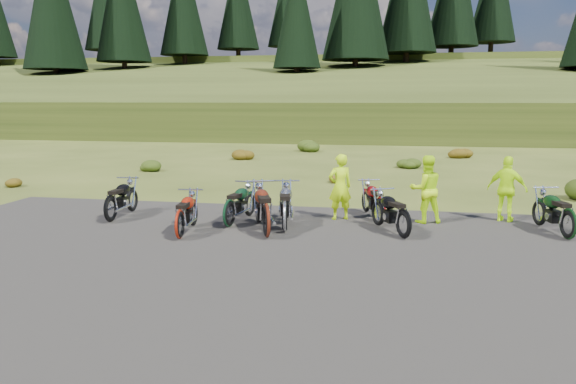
% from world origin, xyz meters
% --- Properties ---
extents(ground, '(300.00, 300.00, 0.00)m').
position_xyz_m(ground, '(0.00, 0.00, 0.00)').
color(ground, '#3A4416').
rests_on(ground, ground).
extents(gravel_pad, '(20.00, 12.00, 0.04)m').
position_xyz_m(gravel_pad, '(0.00, -2.00, 0.00)').
color(gravel_pad, black).
rests_on(gravel_pad, ground).
extents(hill_slope, '(300.00, 45.97, 9.37)m').
position_xyz_m(hill_slope, '(0.00, 50.00, 0.00)').
color(hill_slope, '#2C3812').
rests_on(hill_slope, ground).
extents(hill_plateau, '(300.00, 90.00, 9.17)m').
position_xyz_m(hill_plateau, '(0.00, 110.00, 0.00)').
color(hill_plateau, '#2C3812').
rests_on(hill_plateau, ground).
extents(conifer_14, '(5.28, 5.28, 14.00)m').
position_xyz_m(conifer_14, '(-51.00, 70.00, 16.55)').
color(conifer_14, black).
rests_on(conifer_14, ground).
extents(conifer_19, '(6.16, 6.16, 16.00)m').
position_xyz_m(conifer_19, '(-21.00, 69.00, 17.36)').
color(conifer_19, black).
rests_on(conifer_19, ground).
extents(conifer_20, '(5.72, 5.72, 15.00)m').
position_xyz_m(conifer_20, '(-15.00, 75.00, 17.65)').
color(conifer_20, black).
rests_on(conifer_20, ground).
extents(conifer_21, '(5.28, 5.28, 14.00)m').
position_xyz_m(conifer_21, '(-9.00, 50.00, 12.56)').
color(conifer_21, black).
rests_on(conifer_21, ground).
extents(shrub_0, '(0.77, 0.77, 0.45)m').
position_xyz_m(shrub_0, '(-12.00, 6.00, 0.23)').
color(shrub_0, '#5D380B').
rests_on(shrub_0, ground).
extents(shrub_1, '(1.03, 1.03, 0.61)m').
position_xyz_m(shrub_1, '(-9.10, 11.30, 0.31)').
color(shrub_1, '#20380E').
rests_on(shrub_1, ground).
extents(shrub_2, '(1.30, 1.30, 0.77)m').
position_xyz_m(shrub_2, '(-6.20, 16.60, 0.38)').
color(shrub_2, '#5D380B').
rests_on(shrub_2, ground).
extents(shrub_3, '(1.56, 1.56, 0.92)m').
position_xyz_m(shrub_3, '(-3.30, 21.90, 0.46)').
color(shrub_3, '#20380E').
rests_on(shrub_3, ground).
extents(shrub_4, '(0.77, 0.77, 0.45)m').
position_xyz_m(shrub_4, '(-0.40, 9.20, 0.23)').
color(shrub_4, '#5D380B').
rests_on(shrub_4, ground).
extents(shrub_5, '(1.03, 1.03, 0.61)m').
position_xyz_m(shrub_5, '(2.50, 14.50, 0.31)').
color(shrub_5, '#20380E').
rests_on(shrub_5, ground).
extents(shrub_6, '(1.30, 1.30, 0.77)m').
position_xyz_m(shrub_6, '(5.40, 19.80, 0.38)').
color(shrub_6, '#5D380B').
rests_on(shrub_6, ground).
extents(motorcycle_0, '(0.75, 2.06, 1.07)m').
position_xyz_m(motorcycle_0, '(-5.48, 0.93, 0.00)').
color(motorcycle_0, black).
rests_on(motorcycle_0, ground).
extents(motorcycle_1, '(0.86, 2.02, 1.03)m').
position_xyz_m(motorcycle_1, '(-3.00, -0.45, 0.00)').
color(motorcycle_1, maroon).
rests_on(motorcycle_1, ground).
extents(motorcycle_2, '(0.94, 2.08, 1.05)m').
position_xyz_m(motorcycle_2, '(-2.22, 0.95, 0.00)').
color(motorcycle_2, black).
rests_on(motorcycle_2, ground).
extents(motorcycle_3, '(1.06, 2.25, 1.13)m').
position_xyz_m(motorcycle_3, '(-0.74, 0.70, 0.00)').
color(motorcycle_3, '#9E9FA2').
rests_on(motorcycle_3, ground).
extents(motorcycle_4, '(1.53, 2.42, 1.20)m').
position_xyz_m(motorcycle_4, '(-1.05, 0.05, 0.00)').
color(motorcycle_4, '#561C0E').
rests_on(motorcycle_4, ground).
extents(motorcycle_5, '(1.52, 2.06, 1.04)m').
position_xyz_m(motorcycle_5, '(2.11, 0.57, 0.00)').
color(motorcycle_5, black).
rests_on(motorcycle_5, ground).
extents(motorcycle_6, '(1.27, 2.05, 1.02)m').
position_xyz_m(motorcycle_6, '(1.54, 2.22, 0.00)').
color(motorcycle_6, maroon).
rests_on(motorcycle_6, ground).
extents(motorcycle_7, '(1.14, 2.17, 1.08)m').
position_xyz_m(motorcycle_7, '(5.85, 1.18, 0.00)').
color(motorcycle_7, black).
rests_on(motorcycle_7, ground).
extents(person_middle, '(0.77, 0.66, 1.77)m').
position_xyz_m(person_middle, '(0.44, 2.40, 0.89)').
color(person_middle, '#AFE00B').
rests_on(person_middle, ground).
extents(person_right_a, '(1.01, 0.88, 1.78)m').
position_xyz_m(person_right_a, '(2.69, 2.42, 0.89)').
color(person_right_a, '#AFE00B').
rests_on(person_right_a, ground).
extents(person_right_b, '(1.11, 0.81, 1.74)m').
position_xyz_m(person_right_b, '(4.80, 2.96, 0.87)').
color(person_right_b, '#AFE00B').
rests_on(person_right_b, ground).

